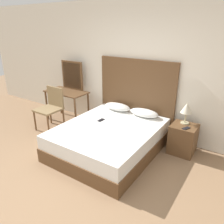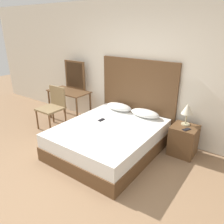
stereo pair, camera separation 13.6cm
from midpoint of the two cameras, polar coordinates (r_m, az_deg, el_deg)
ground_plane at (r=3.35m, az=-14.75°, el=-20.24°), size 16.00×16.00×0.00m
wall_back at (r=4.53m, az=7.00°, el=10.72°), size 10.00×0.06×2.70m
bed at (r=4.06m, az=-1.74°, el=-7.05°), size 1.63×1.96×0.50m
headboard at (r=4.64m, az=5.39°, el=3.92°), size 1.71×0.05×1.58m
pillow_left at (r=4.67m, az=0.60°, el=1.36°), size 0.60×0.30×0.15m
pillow_right at (r=4.39m, az=7.49°, el=-0.23°), size 0.60×0.30×0.15m
phone_on_bed at (r=4.20m, az=-3.83°, el=-2.11°), size 0.08×0.15×0.01m
nightstand at (r=4.19m, az=17.13°, el=-6.76°), size 0.44×0.43×0.55m
table_lamp at (r=4.05m, az=18.00°, el=0.81°), size 0.20×0.20×0.40m
phone_on_nightstand at (r=3.96m, az=17.88°, el=-4.05°), size 0.12×0.17×0.01m
vanity_desk at (r=5.36m, az=-12.52°, el=4.08°), size 1.03×0.54×0.74m
vanity_mirror at (r=5.41m, az=-11.08°, el=9.37°), size 0.63×0.03×0.68m
chair at (r=5.07m, az=-16.33°, el=1.66°), size 0.50×0.51×0.93m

